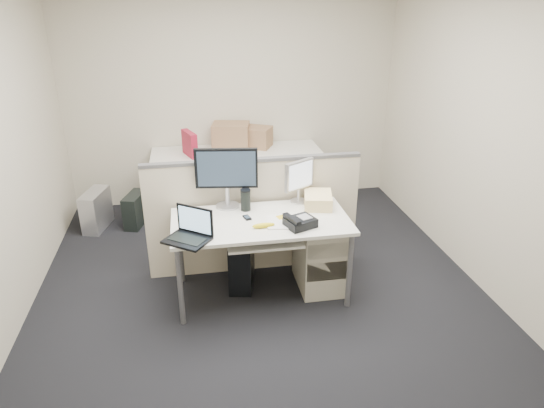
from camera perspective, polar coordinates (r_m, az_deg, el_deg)
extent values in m
cube|color=black|center=(4.47, -1.24, -10.40)|extent=(4.00, 4.50, 0.01)
cube|color=#BCB79E|center=(6.04, -4.71, 12.72)|extent=(4.00, 0.02, 2.70)
cube|color=#BCB79E|center=(1.90, 9.18, -14.15)|extent=(4.00, 0.02, 2.70)
cube|color=#BCB79E|center=(4.60, 24.27, 7.15)|extent=(0.02, 4.50, 2.70)
cube|color=white|center=(4.10, -1.33, -2.07)|extent=(1.50, 0.75, 0.03)
cylinder|color=slate|center=(3.97, -10.73, -9.58)|extent=(0.04, 0.04, 0.70)
cylinder|color=slate|center=(4.53, -10.75, -5.08)|extent=(0.04, 0.04, 0.70)
cylinder|color=slate|center=(4.15, 9.09, -7.78)|extent=(0.04, 0.04, 0.70)
cylinder|color=slate|center=(4.69, 6.60, -3.71)|extent=(0.04, 0.04, 0.70)
cube|color=white|center=(3.99, -0.92, -4.41)|extent=(0.62, 0.32, 0.02)
cube|color=#AFAB95|center=(4.43, 5.70, -5.78)|extent=(0.40, 0.55, 0.65)
cube|color=#C4B69B|center=(4.57, -2.15, -1.52)|extent=(2.00, 0.06, 1.10)
cube|color=#AFAB95|center=(6.00, -4.09, 2.83)|extent=(2.00, 0.60, 0.72)
cube|color=black|center=(4.26, -5.35, 3.04)|extent=(0.57, 0.29, 0.55)
cube|color=#B7B7BC|center=(4.38, 3.20, 2.61)|extent=(0.36, 0.30, 0.39)
cube|color=black|center=(3.76, -10.09, -2.69)|extent=(0.41, 0.39, 0.25)
cylinder|color=black|center=(4.00, 4.01, -2.26)|extent=(0.15, 0.15, 0.05)
cube|color=black|center=(3.97, 3.34, -2.18)|extent=(0.28, 0.26, 0.07)
cube|color=silver|center=(4.05, 0.94, -2.13)|extent=(0.25, 0.30, 0.01)
cube|color=gold|center=(4.12, 1.14, -1.61)|extent=(0.10, 0.10, 0.01)
cylinder|color=black|center=(4.25, -3.13, 0.40)|extent=(0.11, 0.11, 0.18)
ellipsoid|color=gold|center=(3.95, -1.00, -2.53)|extent=(0.19, 0.06, 0.04)
cube|color=black|center=(4.13, -2.96, -1.61)|extent=(0.07, 0.11, 0.01)
cube|color=#F4CD8A|center=(4.36, 5.43, 0.49)|extent=(0.30, 0.35, 0.12)
cube|color=black|center=(4.01, -1.72, -3.90)|extent=(0.48, 0.23, 0.03)
cube|color=black|center=(4.49, -3.56, -6.67)|extent=(0.29, 0.52, 0.46)
cube|color=black|center=(5.81, -15.74, -0.64)|extent=(0.27, 0.43, 0.38)
cube|color=#B7B7BC|center=(5.86, -19.96, -0.65)|extent=(0.30, 0.50, 0.44)
cube|color=olive|center=(5.95, -4.85, 7.92)|extent=(0.49, 0.41, 0.33)
cube|color=olive|center=(5.99, -1.96, 7.80)|extent=(0.46, 0.42, 0.27)
cube|color=maroon|center=(5.72, -9.66, 6.90)|extent=(0.18, 0.33, 0.30)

